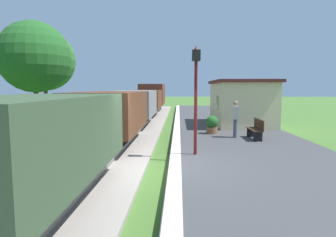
{
  "coord_description": "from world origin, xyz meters",
  "views": [
    {
      "loc": [
        0.5,
        -8.47,
        2.53
      ],
      "look_at": [
        -0.01,
        5.18,
        1.1
      ],
      "focal_mm": 30.85,
      "sensor_mm": 36.0,
      "label": 1
    }
  ],
  "objects": [
    {
      "name": "freight_train",
      "position": [
        -2.4,
        10.95,
        1.46
      ],
      "size": [
        2.5,
        32.6,
        2.72
      ],
      "color": "#384C33",
      "rests_on": "rail_near"
    },
    {
      "name": "ground_plane",
      "position": [
        0.0,
        0.0,
        0.0
      ],
      "size": [
        160.0,
        160.0,
        0.0
      ],
      "primitive_type": "plane",
      "color": "#47702D"
    },
    {
      "name": "bench_down_platform",
      "position": [
        3.99,
        15.15,
        0.72
      ],
      "size": [
        0.42,
        1.5,
        0.91
      ],
      "color": "#422819",
      "rests_on": "platform_slab"
    },
    {
      "name": "rail_far",
      "position": [
        -3.12,
        0.0,
        0.19
      ],
      "size": [
        0.07,
        60.0,
        0.14
      ],
      "primitive_type": "cube",
      "color": "slate",
      "rests_on": "track_ballast"
    },
    {
      "name": "bench_near_hut",
      "position": [
        3.99,
        4.53,
        0.72
      ],
      "size": [
        0.42,
        1.5,
        0.91
      ],
      "color": "#422819",
      "rests_on": "platform_slab"
    },
    {
      "name": "tree_trackside_far",
      "position": [
        -7.94,
        8.34,
        4.34
      ],
      "size": [
        4.15,
        4.15,
        6.42
      ],
      "color": "#4C3823",
      "rests_on": "ground"
    },
    {
      "name": "platform_edge_stripe",
      "position": [
        0.4,
        0.0,
        0.25
      ],
      "size": [
        0.36,
        60.0,
        0.01
      ],
      "primitive_type": "cube",
      "color": "silver",
      "rests_on": "platform_slab"
    },
    {
      "name": "track_ballast",
      "position": [
        -2.4,
        0.0,
        0.06
      ],
      "size": [
        3.8,
        60.0,
        0.12
      ],
      "primitive_type": "cube",
      "color": "#9E9389",
      "rests_on": "ground"
    },
    {
      "name": "tree_field_left",
      "position": [
        -10.2,
        14.42,
        4.72
      ],
      "size": [
        4.79,
        4.79,
        7.12
      ],
      "color": "#4C3823",
      "rests_on": "ground"
    },
    {
      "name": "rail_near",
      "position": [
        -1.68,
        0.0,
        0.19
      ],
      "size": [
        0.07,
        60.0,
        0.14
      ],
      "primitive_type": "cube",
      "color": "slate",
      "rests_on": "track_ballast"
    },
    {
      "name": "lamp_post_near",
      "position": [
        1.08,
        1.4,
        2.8
      ],
      "size": [
        0.28,
        0.28,
        3.7
      ],
      "color": "#591414",
      "rests_on": "platform_slab"
    },
    {
      "name": "potted_planter",
      "position": [
        2.18,
        6.04,
        0.72
      ],
      "size": [
        0.64,
        0.64,
        0.92
      ],
      "color": "brown",
      "rests_on": "platform_slab"
    },
    {
      "name": "person_waiting",
      "position": [
        3.13,
        4.94,
        1.18
      ],
      "size": [
        0.27,
        0.4,
        1.71
      ],
      "rotation": [
        0.0,
        0.0,
        3.06
      ],
      "color": "#474C66",
      "rests_on": "platform_slab"
    },
    {
      "name": "platform_slab",
      "position": [
        3.2,
        0.0,
        0.12
      ],
      "size": [
        6.0,
        60.0,
        0.25
      ],
      "primitive_type": "cube",
      "color": "#424244",
      "rests_on": "ground"
    },
    {
      "name": "station_hut",
      "position": [
        4.4,
        9.89,
        1.65
      ],
      "size": [
        3.5,
        5.8,
        2.78
      ],
      "color": "beige",
      "rests_on": "platform_slab"
    }
  ]
}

